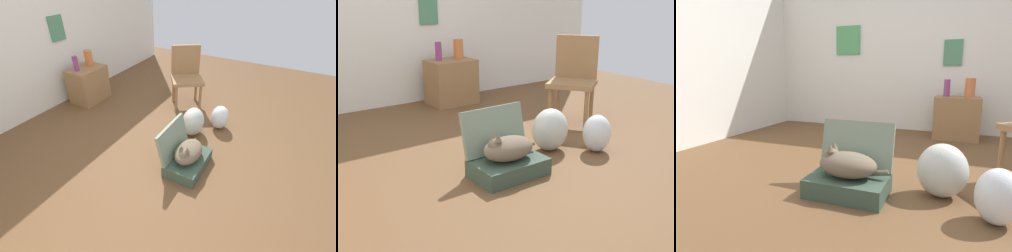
{
  "view_description": "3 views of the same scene",
  "coord_description": "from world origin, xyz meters",
  "views": [
    {
      "loc": [
        -2.1,
        -1.17,
        1.97
      ],
      "look_at": [
        -0.09,
        -0.05,
        0.41
      ],
      "focal_mm": 25.49,
      "sensor_mm": 36.0,
      "label": 1
    },
    {
      "loc": [
        -2.0,
        -2.83,
        1.42
      ],
      "look_at": [
        -0.05,
        -0.14,
        0.33
      ],
      "focal_mm": 44.66,
      "sensor_mm": 36.0,
      "label": 2
    },
    {
      "loc": [
        0.5,
        -2.15,
        0.89
      ],
      "look_at": [
        -0.3,
        -0.18,
        0.48
      ],
      "focal_mm": 29.52,
      "sensor_mm": 36.0,
      "label": 3
    }
  ],
  "objects": [
    {
      "name": "ground_plane",
      "position": [
        0.0,
        0.0,
        0.0
      ],
      "size": [
        7.68,
        7.68,
        0.0
      ],
      "primitive_type": "plane",
      "color": "brown",
      "rests_on": "ground"
    },
    {
      "name": "suitcase_lid",
      "position": [
        -0.19,
        -0.17,
        0.33
      ],
      "size": [
        0.58,
        0.12,
        0.38
      ],
      "primitive_type": "cube",
      "rotation": [
        1.34,
        0.0,
        0.0
      ],
      "color": "gray",
      "rests_on": "suitcase_base"
    },
    {
      "name": "cat",
      "position": [
        -0.2,
        -0.37,
        0.24
      ],
      "size": [
        0.51,
        0.28,
        0.25
      ],
      "color": "brown",
      "rests_on": "suitcase_base"
    },
    {
      "name": "plastic_bag_white",
      "position": [
        0.45,
        -0.14,
        0.2
      ],
      "size": [
        0.36,
        0.29,
        0.39
      ],
      "primitive_type": "ellipsoid",
      "color": "silver",
      "rests_on": "ground"
    },
    {
      "name": "suitcase_base",
      "position": [
        -0.19,
        -0.37,
        0.07
      ],
      "size": [
        0.58,
        0.38,
        0.14
      ],
      "primitive_type": "cube",
      "color": "#384C3D",
      "rests_on": "ground"
    },
    {
      "name": "wall_back",
      "position": [
        -0.0,
        2.26,
        1.3
      ],
      "size": [
        6.4,
        0.15,
        2.6
      ],
      "color": "silver",
      "rests_on": "ground"
    },
    {
      "name": "vase_short",
      "position": [
        0.67,
        1.89,
        0.69
      ],
      "size": [
        0.13,
        0.13,
        0.25
      ],
      "primitive_type": "cylinder",
      "color": "#CC6B38",
      "rests_on": "side_table"
    },
    {
      "name": "plastic_bag_clear",
      "position": [
        0.77,
        -0.41,
        0.17
      ],
      "size": [
        0.26,
        0.25,
        0.34
      ],
      "primitive_type": "ellipsoid",
      "color": "silver",
      "rests_on": "ground"
    },
    {
      "name": "wall_left",
      "position": [
        -2.46,
        0.55,
        1.3
      ],
      "size": [
        0.12,
        4.8,
        2.6
      ],
      "primitive_type": "cube",
      "color": "silver",
      "rests_on": "ground"
    },
    {
      "name": "vase_tall",
      "position": [
        0.38,
        1.88,
        0.68
      ],
      "size": [
        0.08,
        0.08,
        0.23
      ],
      "primitive_type": "cylinder",
      "color": "#8C387A",
      "rests_on": "side_table"
    },
    {
      "name": "side_table",
      "position": [
        0.53,
        1.85,
        0.28
      ],
      "size": [
        0.58,
        0.43,
        0.57
      ],
      "primitive_type": "cube",
      "color": "olive",
      "rests_on": "ground"
    }
  ]
}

